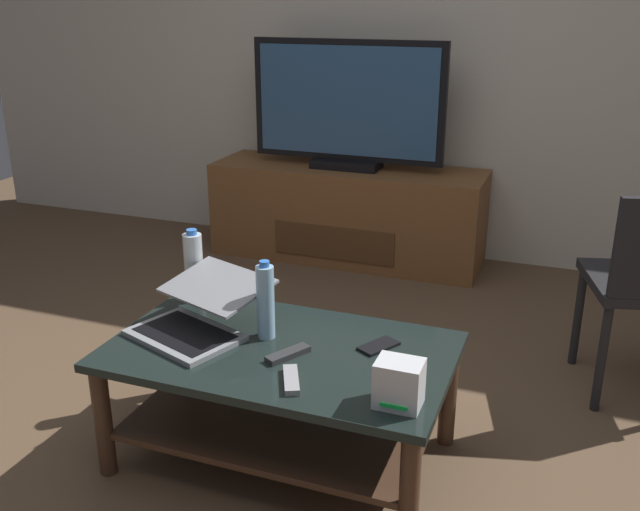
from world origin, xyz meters
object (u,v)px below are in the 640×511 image
at_px(soundbar_remote, 288,354).
at_px(television, 347,108).
at_px(coffee_table, 281,382).
at_px(media_cabinet, 347,213).
at_px(water_bottle_far, 194,266).
at_px(laptop, 198,315).
at_px(water_bottle_near, 264,301).
at_px(tv_remote, 291,380).
at_px(cell_phone, 379,346).
at_px(router_box, 399,383).

bearing_deg(soundbar_remote, television, 132.29).
height_order(coffee_table, media_cabinet, media_cabinet).
bearing_deg(water_bottle_far, laptop, -58.05).
bearing_deg(water_bottle_near, tv_remote, -51.36).
bearing_deg(media_cabinet, tv_remote, -75.74).
xyz_separation_m(cell_phone, tv_remote, (-0.18, -0.32, 0.01)).
distance_m(media_cabinet, router_box, 2.41).
relative_size(laptop, router_box, 3.70).
distance_m(coffee_table, tv_remote, 0.27).
distance_m(coffee_table, cell_phone, 0.36).
bearing_deg(cell_phone, media_cabinet, 141.11).
relative_size(laptop, cell_phone, 3.67).
distance_m(laptop, soundbar_remote, 0.37).
distance_m(media_cabinet, tv_remote, 2.29).
distance_m(coffee_table, router_box, 0.54).
bearing_deg(cell_phone, water_bottle_near, -141.46).
bearing_deg(router_box, water_bottle_far, 153.64).
relative_size(router_box, water_bottle_near, 0.50).
xyz_separation_m(laptop, water_bottle_far, (-0.15, 0.25, 0.07)).
relative_size(media_cabinet, laptop, 3.19).
height_order(coffee_table, television, television).
bearing_deg(water_bottle_near, media_cabinet, 100.38).
bearing_deg(coffee_table, laptop, 178.11).
relative_size(television, cell_phone, 8.21).
xyz_separation_m(media_cabinet, router_box, (0.90, -2.22, 0.22)).
relative_size(media_cabinet, tv_remote, 10.24).
xyz_separation_m(router_box, water_bottle_near, (-0.54, 0.26, 0.06)).
xyz_separation_m(television, laptop, (0.13, -1.99, -0.43)).
bearing_deg(tv_remote, television, 78.92).
relative_size(water_bottle_near, soundbar_remote, 1.75).
bearing_deg(tv_remote, coffee_table, 96.33).
bearing_deg(cell_phone, laptop, -140.60).
xyz_separation_m(television, router_box, (0.90, -2.20, -0.43)).
distance_m(water_bottle_near, soundbar_remote, 0.21).
distance_m(media_cabinet, laptop, 2.02).
height_order(water_bottle_far, cell_phone, water_bottle_far).
height_order(television, soundbar_remote, television).
relative_size(coffee_table, water_bottle_far, 4.03).
distance_m(laptop, router_box, 0.80).
bearing_deg(router_box, television, 112.22).
bearing_deg(television, tv_remote, -75.60).
distance_m(router_box, water_bottle_far, 1.04).
bearing_deg(coffee_table, soundbar_remote, -45.40).
bearing_deg(water_bottle_near, coffee_table, -34.99).
distance_m(television, soundbar_remote, 2.16).
xyz_separation_m(water_bottle_far, soundbar_remote, (0.52, -0.31, -0.12)).
bearing_deg(laptop, tv_remote, -25.49).
bearing_deg(soundbar_remote, media_cabinet, 132.15).
bearing_deg(coffee_table, media_cabinet, 102.31).
bearing_deg(laptop, water_bottle_near, 11.17).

